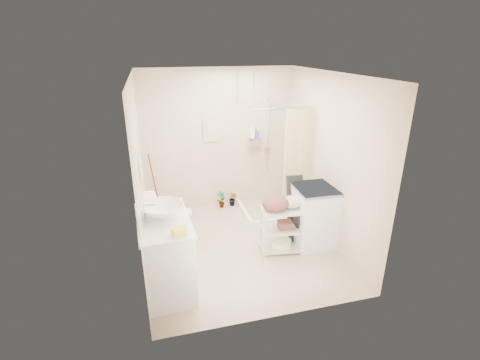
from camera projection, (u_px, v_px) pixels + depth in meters
The scene contains 23 objects.
floor at pixel (240, 245), 5.49m from camera, with size 3.20×3.20×0.00m, color #C9B497.
ceiling at pixel (241, 74), 4.54m from camera, with size 2.80×3.20×0.04m, color silver.
wall_back at pixel (219, 140), 6.46m from camera, with size 2.80×0.04×2.60m, color beige.
wall_front at pixel (280, 217), 3.57m from camera, with size 2.80×0.04×2.60m, color beige.
wall_left at pixel (140, 176), 4.68m from camera, with size 0.04×3.20×2.60m, color beige.
wall_right at pixel (328, 160), 5.34m from camera, with size 0.04×3.20×2.60m, color beige.
vanity at pixel (166, 254), 4.39m from camera, with size 0.62×1.12×0.98m, color white.
sink at pixel (163, 211), 4.21m from camera, with size 0.52×0.52×0.18m, color silver.
counter_basket at pixel (179, 231), 3.85m from camera, with size 0.16×0.12×0.09m, color yellow.
floor_basket at pixel (190, 291), 4.37m from camera, with size 0.23×0.18×0.12m, color yellow.
toilet at pixel (170, 215), 5.60m from camera, with size 0.43×0.75×0.77m, color white.
mop at pixel (152, 184), 6.30m from camera, with size 0.11×0.11×1.20m, color #A3150F, non-canonical shape.
potted_plant_a at pixel (221, 199), 6.69m from camera, with size 0.18×0.12×0.34m, color brown.
potted_plant_b at pixel (233, 199), 6.77m from camera, with size 0.16×0.13×0.29m, color brown.
hanging_towel at pixel (211, 130), 6.33m from camera, with size 0.28×0.03×0.42m, color beige.
towel_ring at pixel (140, 169), 4.45m from camera, with size 0.04×0.22×0.34m, color #F3DF9A, non-canonical shape.
tp_holder at pixel (147, 213), 4.95m from camera, with size 0.08×0.12×0.14m, color white, non-canonical shape.
shower at pixel (271, 158), 6.25m from camera, with size 1.10×1.10×2.10m, color white, non-canonical shape.
shampoo_bottle_a at pixel (253, 131), 6.46m from camera, with size 0.10×0.10×0.26m, color white.
shampoo_bottle_b at pixel (256, 134), 6.50m from camera, with size 0.07×0.07×0.16m, color #3959A8.
washing_machine at pixel (314, 215), 5.40m from camera, with size 0.65×0.67×0.95m, color white.
laundry_rack at pixel (282, 226), 5.21m from camera, with size 0.61×0.36×0.84m, color beige, non-canonical shape.
ironing_board at pixel (295, 208), 5.48m from camera, with size 0.31×0.09×1.09m, color black, non-canonical shape.
Camera 1 is at (-1.20, -4.58, 2.96)m, focal length 26.00 mm.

